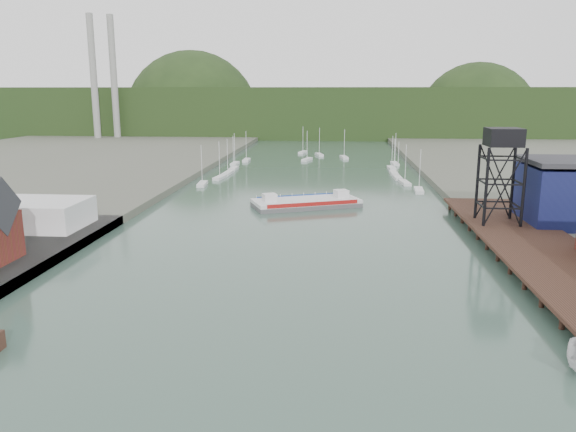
# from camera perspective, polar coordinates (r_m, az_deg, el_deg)

# --- Properties ---
(ground) EXTENTS (600.00, 600.00, 0.00)m
(ground) POSITION_cam_1_polar(r_m,az_deg,el_deg) (46.03, -5.33, -19.09)
(ground) COLOR #314C3D
(ground) RESTS_ON ground
(east_pier) EXTENTS (14.00, 70.00, 2.45)m
(east_pier) POSITION_cam_1_polar(r_m,az_deg,el_deg) (91.32, 23.75, -2.60)
(east_pier) COLOR black
(east_pier) RESTS_ON ground
(white_shed) EXTENTS (18.00, 12.00, 4.50)m
(white_shed) POSITION_cam_1_polar(r_m,az_deg,el_deg) (104.34, -24.65, 0.21)
(white_shed) COLOR silver
(white_shed) RESTS_ON west_quay
(lift_tower) EXTENTS (6.50, 6.50, 16.00)m
(lift_tower) POSITION_cam_1_polar(r_m,az_deg,el_deg) (100.71, 21.03, 6.92)
(lift_tower) COLOR black
(lift_tower) RESTS_ON east_pier
(marina_sailboats) EXTENTS (57.71, 92.65, 0.90)m
(marina_sailboats) POSITION_cam_1_polar(r_m,az_deg,el_deg) (178.70, 2.61, 4.92)
(marina_sailboats) COLOR silver
(marina_sailboats) RESTS_ON ground
(smokestacks) EXTENTS (11.20, 8.20, 60.00)m
(smokestacks) POSITION_cam_1_polar(r_m,az_deg,el_deg) (293.83, -18.20, 13.11)
(smokestacks) COLOR gray
(smokestacks) RESTS_ON ground
(distant_hills) EXTENTS (500.00, 120.00, 80.00)m
(distant_hills) POSITION_cam_1_polar(r_m,az_deg,el_deg) (340.31, 3.12, 10.24)
(distant_hills) COLOR #1E2F15
(distant_hills) RESTS_ON ground
(chain_ferry) EXTENTS (24.08, 16.72, 3.22)m
(chain_ferry) POSITION_cam_1_polar(r_m,az_deg,el_deg) (119.63, 1.85, 1.39)
(chain_ferry) COLOR #515254
(chain_ferry) RESTS_ON ground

